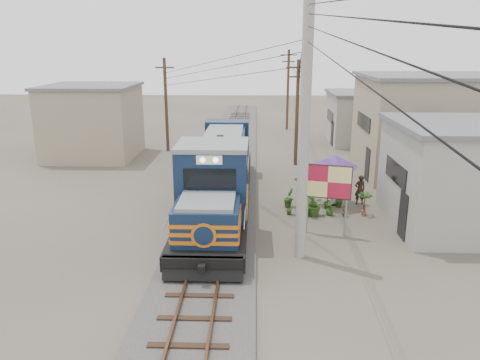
{
  "coord_description": "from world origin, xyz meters",
  "views": [
    {
      "loc": [
        1.74,
        -17.18,
        7.89
      ],
      "look_at": [
        1.09,
        2.49,
        2.2
      ],
      "focal_mm": 35.0,
      "sensor_mm": 36.0,
      "label": 1
    }
  ],
  "objects_px": {
    "locomotive": "(220,175)",
    "vendor": "(360,190)",
    "billboard": "(328,184)",
    "market_umbrella": "(335,161)"
  },
  "relations": [
    {
      "from": "locomotive",
      "to": "vendor",
      "type": "relative_size",
      "value": 10.3
    },
    {
      "from": "locomotive",
      "to": "billboard",
      "type": "relative_size",
      "value": 5.13
    },
    {
      "from": "locomotive",
      "to": "billboard",
      "type": "xyz_separation_m",
      "value": [
        4.8,
        -3.18,
        0.55
      ]
    },
    {
      "from": "locomotive",
      "to": "vendor",
      "type": "distance_m",
      "value": 7.23
    },
    {
      "from": "locomotive",
      "to": "vendor",
      "type": "height_order",
      "value": "locomotive"
    },
    {
      "from": "billboard",
      "to": "market_umbrella",
      "type": "height_order",
      "value": "billboard"
    },
    {
      "from": "billboard",
      "to": "vendor",
      "type": "relative_size",
      "value": 2.01
    },
    {
      "from": "billboard",
      "to": "vendor",
      "type": "bearing_deg",
      "value": 74.44
    },
    {
      "from": "billboard",
      "to": "market_umbrella",
      "type": "bearing_deg",
      "value": 90.99
    },
    {
      "from": "vendor",
      "to": "billboard",
      "type": "bearing_deg",
      "value": 50.18
    }
  ]
}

